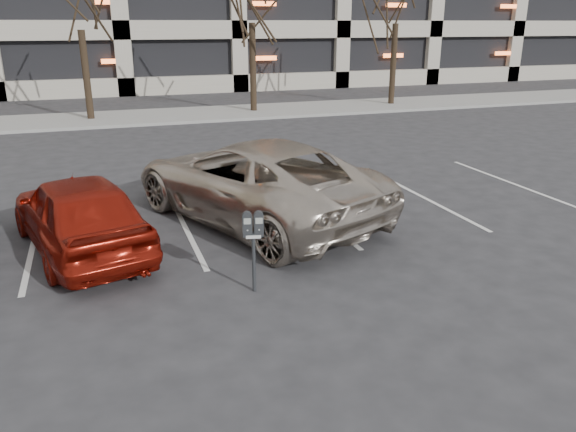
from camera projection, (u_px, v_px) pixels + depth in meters
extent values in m
plane|color=#28282B|center=(282.00, 254.00, 9.91)|extent=(140.00, 140.00, 0.00)
cube|color=gray|center=(165.00, 116.00, 24.18)|extent=(80.00, 4.00, 0.12)
cube|color=silver|center=(35.00, 237.00, 10.66)|extent=(0.10, 5.20, 0.00)
cube|color=silver|center=(182.00, 221.00, 11.53)|extent=(0.10, 5.20, 0.00)
cube|color=silver|center=(309.00, 207.00, 12.39)|extent=(0.10, 5.20, 0.00)
cube|color=silver|center=(420.00, 195.00, 13.26)|extent=(0.10, 5.20, 0.00)
cube|color=silver|center=(516.00, 185.00, 14.12)|extent=(0.10, 5.20, 0.00)
cylinder|color=black|center=(86.00, 77.00, 22.69)|extent=(0.28, 0.28, 3.61)
cylinder|color=black|center=(253.00, 69.00, 24.81)|extent=(0.28, 0.28, 3.88)
cylinder|color=black|center=(393.00, 66.00, 26.97)|extent=(0.28, 0.28, 3.84)
cylinder|color=black|center=(254.00, 264.00, 8.41)|extent=(0.06, 0.06, 0.90)
cube|color=black|center=(253.00, 234.00, 8.25)|extent=(0.31, 0.16, 0.06)
cube|color=silver|center=(253.00, 237.00, 8.21)|extent=(0.22, 0.05, 0.05)
cube|color=gray|center=(247.00, 221.00, 8.11)|extent=(0.11, 0.03, 0.09)
cube|color=gray|center=(259.00, 221.00, 8.13)|extent=(0.11, 0.03, 0.09)
imported|color=beige|center=(254.00, 180.00, 11.43)|extent=(4.84, 6.58, 1.66)
cube|color=#DE4504|center=(251.00, 152.00, 10.12)|extent=(0.10, 0.20, 0.01)
imported|color=maroon|center=(79.00, 213.00, 9.82)|extent=(2.69, 4.50, 1.44)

